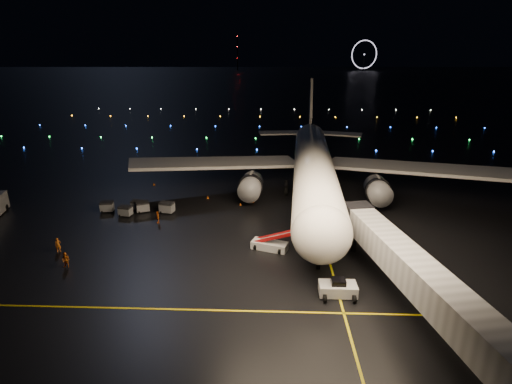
% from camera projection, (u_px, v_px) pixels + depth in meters
% --- Properties ---
extents(ground, '(2000.00, 2000.00, 0.00)m').
position_uv_depth(ground, '(266.00, 87.00, 332.89)').
color(ground, black).
rests_on(ground, ground).
extents(lane_centre, '(0.25, 80.00, 0.02)m').
position_uv_depth(lane_centre, '(317.00, 217.00, 62.75)').
color(lane_centre, yellow).
rests_on(lane_centre, ground).
extents(lane_cross, '(60.00, 0.25, 0.02)m').
position_uv_depth(lane_cross, '(172.00, 309.00, 39.71)').
color(lane_cross, yellow).
rests_on(lane_cross, ground).
extents(airliner, '(71.00, 67.88, 18.96)m').
position_uv_depth(airliner, '(314.00, 141.00, 71.68)').
color(airliner, white).
rests_on(airliner, ground).
extents(pushback_tug, '(3.93, 2.06, 1.87)m').
position_uv_depth(pushback_tug, '(338.00, 287.00, 41.87)').
color(pushback_tug, silver).
rests_on(pushback_tug, ground).
extents(belt_loader, '(7.07, 4.00, 3.32)m').
position_uv_depth(belt_loader, '(270.00, 237.00, 51.67)').
color(belt_loader, silver).
rests_on(belt_loader, ground).
extents(crew_a, '(0.83, 0.73, 1.92)m').
position_uv_depth(crew_a, '(58.00, 245.00, 51.19)').
color(crew_a, orange).
rests_on(crew_a, ground).
extents(crew_b, '(1.04, 0.86, 1.97)m').
position_uv_depth(crew_b, '(66.00, 260.00, 47.30)').
color(crew_b, orange).
rests_on(crew_b, ground).
extents(crew_c, '(0.80, 1.17, 1.85)m').
position_uv_depth(crew_c, '(158.00, 217.00, 60.14)').
color(crew_c, orange).
rests_on(crew_c, ground).
extents(safety_cone_0, '(0.46, 0.46, 0.47)m').
position_uv_depth(safety_cone_0, '(240.00, 204.00, 67.48)').
color(safety_cone_0, orange).
rests_on(safety_cone_0, ground).
extents(safety_cone_1, '(0.63, 0.63, 0.55)m').
position_uv_depth(safety_cone_1, '(253.00, 201.00, 68.92)').
color(safety_cone_1, orange).
rests_on(safety_cone_1, ground).
extents(safety_cone_2, '(0.45, 0.45, 0.48)m').
position_uv_depth(safety_cone_2, '(208.00, 197.00, 70.77)').
color(safety_cone_2, orange).
rests_on(safety_cone_2, ground).
extents(safety_cone_3, '(0.64, 0.64, 0.56)m').
position_uv_depth(safety_cone_3, '(154.00, 184.00, 78.04)').
color(safety_cone_3, orange).
rests_on(safety_cone_3, ground).
extents(ferris_wheel, '(49.33, 16.80, 52.00)m').
position_uv_depth(ferris_wheel, '(364.00, 56.00, 715.84)').
color(ferris_wheel, black).
rests_on(ferris_wheel, ground).
extents(radio_mast, '(1.80, 1.80, 64.00)m').
position_uv_depth(radio_mast, '(237.00, 52.00, 741.18)').
color(radio_mast, black).
rests_on(radio_mast, ground).
extents(taxiway_lights, '(164.00, 92.00, 0.36)m').
position_uv_depth(taxiway_lights, '(259.00, 124.00, 149.25)').
color(taxiway_lights, black).
rests_on(taxiway_lights, ground).
extents(baggage_cart_0, '(2.42, 1.93, 1.82)m').
position_uv_depth(baggage_cart_0, '(167.00, 208.00, 64.03)').
color(baggage_cart_0, gray).
rests_on(baggage_cart_0, ground).
extents(baggage_cart_1, '(2.39, 2.10, 1.69)m').
position_uv_depth(baggage_cart_1, '(143.00, 207.00, 64.49)').
color(baggage_cart_1, gray).
rests_on(baggage_cart_1, ground).
extents(baggage_cart_2, '(2.01, 1.58, 1.54)m').
position_uv_depth(baggage_cart_2, '(137.00, 205.00, 65.40)').
color(baggage_cart_2, gray).
rests_on(baggage_cart_2, ground).
extents(baggage_cart_3, '(2.11, 1.65, 1.62)m').
position_uv_depth(baggage_cart_3, '(125.00, 211.00, 62.83)').
color(baggage_cart_3, gray).
rests_on(baggage_cart_3, ground).
extents(baggage_cart_4, '(2.24, 1.76, 1.71)m').
position_uv_depth(baggage_cart_4, '(107.00, 207.00, 64.56)').
color(baggage_cart_4, gray).
rests_on(baggage_cart_4, ground).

